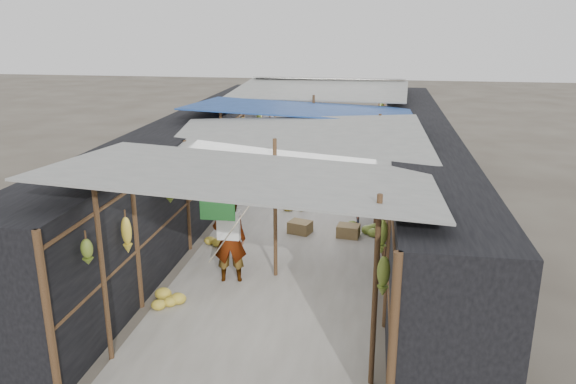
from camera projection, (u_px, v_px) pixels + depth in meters
The scene contains 14 objects.
ground at pixel (237, 371), 7.60m from camera, with size 80.00×80.00×0.00m, color #6B6356.
aisle_slab at pixel (301, 214), 13.74m from camera, with size 3.60×16.00×0.02m, color #9E998E.
stall_left at pixel (193, 165), 13.81m from camera, with size 1.40×15.00×2.30m, color black.
stall_right at pixel (416, 174), 13.01m from camera, with size 1.40×15.00×2.30m, color black.
crate_near at pixel (300, 227), 12.48m from camera, with size 0.48×0.38×0.29m, color olive.
crate_mid at pixel (348, 231), 12.26m from camera, with size 0.47×0.38×0.28m, color olive.
crate_back at pixel (316, 169), 17.48m from camera, with size 0.41×0.33×0.26m, color olive.
black_basin at pixel (371, 209), 13.85m from camera, with size 0.67×0.67×0.20m, color black.
vendor_elderly at pixel (230, 240), 10.00m from camera, with size 0.59×0.39×1.61m, color white.
shopper_blue at pixel (278, 162), 15.01m from camera, with size 0.90×0.70×1.85m, color #1C478E.
vendor_seated at pixel (357, 210), 12.85m from camera, with size 0.52×0.30×0.81m, color #4B4541.
market_canopy at pixel (305, 115), 13.33m from camera, with size 5.62×15.20×2.77m.
hanging_bananas at pixel (300, 147), 13.35m from camera, with size 3.96×13.99×0.85m.
floor_bananas at pixel (286, 206), 13.89m from camera, with size 3.78×9.70×0.33m.
Camera 1 is at (1.71, -6.37, 4.55)m, focal length 35.00 mm.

